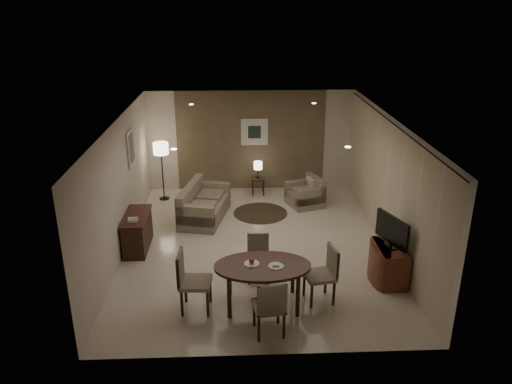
{
  "coord_description": "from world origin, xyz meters",
  "views": [
    {
      "loc": [
        -0.42,
        -9.5,
        4.93
      ],
      "look_at": [
        0.0,
        0.2,
        1.15
      ],
      "focal_mm": 35.0,
      "sensor_mm": 36.0,
      "label": 1
    }
  ],
  "objects_px": {
    "side_table": "(258,186)",
    "console_desk": "(137,232)",
    "chair_right": "(319,275)",
    "chair_near": "(269,305)",
    "sofa": "(205,202)",
    "floor_lamp": "(162,171)",
    "tv_cabinet": "(389,263)",
    "chair_far": "(258,259)",
    "dining_table": "(262,285)",
    "armchair": "(305,192)",
    "chair_left": "(196,282)"
  },
  "relations": [
    {
      "from": "floor_lamp",
      "to": "chair_near",
      "type": "bearing_deg",
      "value": -67.52
    },
    {
      "from": "console_desk",
      "to": "tv_cabinet",
      "type": "xyz_separation_m",
      "value": [
        4.89,
        -1.5,
        -0.03
      ]
    },
    {
      "from": "console_desk",
      "to": "chair_left",
      "type": "xyz_separation_m",
      "value": [
        1.38,
        -2.28,
        0.15
      ]
    },
    {
      "from": "tv_cabinet",
      "to": "chair_right",
      "type": "xyz_separation_m",
      "value": [
        -1.41,
        -0.6,
        0.15
      ]
    },
    {
      "from": "chair_left",
      "to": "armchair",
      "type": "relative_size",
      "value": 1.3
    },
    {
      "from": "console_desk",
      "to": "tv_cabinet",
      "type": "bearing_deg",
      "value": -17.05
    },
    {
      "from": "console_desk",
      "to": "floor_lamp",
      "type": "xyz_separation_m",
      "value": [
        0.19,
        2.76,
        0.39
      ]
    },
    {
      "from": "console_desk",
      "to": "sofa",
      "type": "bearing_deg",
      "value": 48.13
    },
    {
      "from": "side_table",
      "to": "console_desk",
      "type": "bearing_deg",
      "value": -131.51
    },
    {
      "from": "chair_near",
      "to": "sofa",
      "type": "relative_size",
      "value": 0.56
    },
    {
      "from": "armchair",
      "to": "side_table",
      "type": "bearing_deg",
      "value": -145.29
    },
    {
      "from": "chair_far",
      "to": "floor_lamp",
      "type": "relative_size",
      "value": 0.57
    },
    {
      "from": "chair_right",
      "to": "armchair",
      "type": "distance_m",
      "value": 4.3
    },
    {
      "from": "chair_right",
      "to": "armchair",
      "type": "relative_size",
      "value": 1.22
    },
    {
      "from": "console_desk",
      "to": "chair_right",
      "type": "bearing_deg",
      "value": -31.14
    },
    {
      "from": "console_desk",
      "to": "armchair",
      "type": "distance_m",
      "value": 4.4
    },
    {
      "from": "chair_far",
      "to": "floor_lamp",
      "type": "distance_m",
      "value": 4.73
    },
    {
      "from": "chair_left",
      "to": "console_desk",
      "type": "bearing_deg",
      "value": 34.28
    },
    {
      "from": "tv_cabinet",
      "to": "dining_table",
      "type": "relative_size",
      "value": 0.55
    },
    {
      "from": "console_desk",
      "to": "side_table",
      "type": "relative_size",
      "value": 2.62
    },
    {
      "from": "chair_left",
      "to": "sofa",
      "type": "bearing_deg",
      "value": 3.94
    },
    {
      "from": "armchair",
      "to": "floor_lamp",
      "type": "height_order",
      "value": "floor_lamp"
    },
    {
      "from": "dining_table",
      "to": "side_table",
      "type": "xyz_separation_m",
      "value": [
        0.17,
        5.2,
        -0.15
      ]
    },
    {
      "from": "chair_far",
      "to": "chair_left",
      "type": "bearing_deg",
      "value": -139.09
    },
    {
      "from": "chair_near",
      "to": "chair_far",
      "type": "relative_size",
      "value": 1.14
    },
    {
      "from": "chair_far",
      "to": "floor_lamp",
      "type": "bearing_deg",
      "value": 120.04
    },
    {
      "from": "chair_right",
      "to": "console_desk",
      "type": "bearing_deg",
      "value": -131.95
    },
    {
      "from": "console_desk",
      "to": "floor_lamp",
      "type": "relative_size",
      "value": 0.79
    },
    {
      "from": "chair_near",
      "to": "sofa",
      "type": "bearing_deg",
      "value": -82.58
    },
    {
      "from": "chair_left",
      "to": "chair_right",
      "type": "height_order",
      "value": "chair_left"
    },
    {
      "from": "dining_table",
      "to": "sofa",
      "type": "height_order",
      "value": "sofa"
    },
    {
      "from": "side_table",
      "to": "floor_lamp",
      "type": "relative_size",
      "value": 0.3
    },
    {
      "from": "chair_near",
      "to": "tv_cabinet",
      "type": "bearing_deg",
      "value": -156.08
    },
    {
      "from": "console_desk",
      "to": "floor_lamp",
      "type": "distance_m",
      "value": 2.79
    },
    {
      "from": "console_desk",
      "to": "armchair",
      "type": "relative_size",
      "value": 1.47
    },
    {
      "from": "chair_far",
      "to": "chair_right",
      "type": "relative_size",
      "value": 0.87
    },
    {
      "from": "console_desk",
      "to": "dining_table",
      "type": "height_order",
      "value": "dining_table"
    },
    {
      "from": "chair_left",
      "to": "chair_right",
      "type": "relative_size",
      "value": 1.06
    },
    {
      "from": "console_desk",
      "to": "chair_near",
      "type": "relative_size",
      "value": 1.22
    },
    {
      "from": "console_desk",
      "to": "chair_far",
      "type": "xyz_separation_m",
      "value": [
        2.46,
        -1.37,
        0.06
      ]
    },
    {
      "from": "dining_table",
      "to": "side_table",
      "type": "height_order",
      "value": "dining_table"
    },
    {
      "from": "chair_near",
      "to": "dining_table",
      "type": "bearing_deg",
      "value": -93.8
    },
    {
      "from": "chair_left",
      "to": "armchair",
      "type": "xyz_separation_m",
      "value": [
        2.44,
        4.46,
        -0.17
      ]
    },
    {
      "from": "dining_table",
      "to": "chair_far",
      "type": "distance_m",
      "value": 0.82
    },
    {
      "from": "console_desk",
      "to": "side_table",
      "type": "distance_m",
      "value": 4.02
    },
    {
      "from": "chair_near",
      "to": "floor_lamp",
      "type": "height_order",
      "value": "floor_lamp"
    },
    {
      "from": "chair_near",
      "to": "chair_far",
      "type": "bearing_deg",
      "value": -94.87
    },
    {
      "from": "side_table",
      "to": "chair_left",
      "type": "bearing_deg",
      "value": -103.69
    },
    {
      "from": "chair_near",
      "to": "side_table",
      "type": "distance_m",
      "value": 5.98
    },
    {
      "from": "tv_cabinet",
      "to": "chair_near",
      "type": "xyz_separation_m",
      "value": [
        -2.34,
        -1.46,
        0.14
      ]
    }
  ]
}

